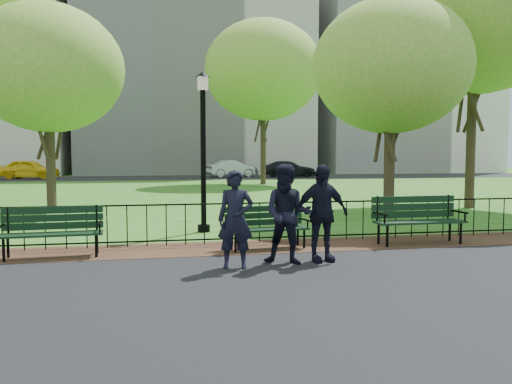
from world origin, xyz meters
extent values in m
plane|color=#355D18|center=(0.00, 0.00, 0.00)|extent=(120.00, 120.00, 0.00)
cube|color=black|center=(0.00, -3.40, 0.01)|extent=(60.00, 9.20, 0.01)
cube|color=#3C2418|center=(0.00, 1.50, 0.01)|extent=(60.00, 1.60, 0.01)
cube|color=black|center=(0.00, 35.00, 0.01)|extent=(70.00, 9.00, 0.01)
cylinder|color=black|center=(0.00, 2.00, 0.88)|extent=(24.00, 0.04, 0.04)
cylinder|color=black|center=(0.00, 2.00, 0.12)|extent=(24.00, 0.04, 0.04)
cylinder|color=black|center=(0.00, 2.00, 0.45)|extent=(0.02, 0.02, 0.90)
cube|color=beige|center=(2.00, 48.00, 15.00)|extent=(24.00, 15.00, 30.00)
cube|color=white|center=(26.00, 48.00, 12.00)|extent=(20.00, 15.00, 24.00)
cube|color=black|center=(0.22, 1.22, 0.42)|extent=(1.73, 0.65, 0.04)
cube|color=black|center=(0.19, 1.46, 0.74)|extent=(1.67, 0.24, 0.42)
cylinder|color=black|center=(-0.49, 0.96, 0.21)|extent=(0.05, 0.05, 0.42)
cylinder|color=black|center=(0.96, 1.14, 0.21)|extent=(0.05, 0.05, 0.42)
cylinder|color=black|center=(-0.53, 1.29, 0.21)|extent=(0.05, 0.05, 0.42)
cylinder|color=black|center=(0.92, 1.47, 0.21)|extent=(0.05, 0.05, 0.42)
cylinder|color=black|center=(-0.57, 1.12, 0.59)|extent=(0.10, 0.52, 0.04)
cylinder|color=black|center=(1.00, 1.32, 0.59)|extent=(0.10, 0.52, 0.04)
ellipsoid|color=black|center=(-0.47, 1.04, 0.62)|extent=(0.36, 0.27, 0.37)
cube|color=black|center=(-3.90, 1.13, 0.45)|extent=(1.84, 0.62, 0.04)
cube|color=black|center=(-3.92, 1.39, 0.80)|extent=(1.81, 0.17, 0.45)
cylinder|color=black|center=(-4.67, 0.89, 0.23)|extent=(0.05, 0.05, 0.45)
cylinder|color=black|center=(-3.10, 1.01, 0.23)|extent=(0.05, 0.05, 0.45)
cylinder|color=black|center=(-4.70, 1.25, 0.23)|extent=(0.05, 0.05, 0.45)
cylinder|color=black|center=(-3.13, 1.37, 0.23)|extent=(0.05, 0.05, 0.45)
cylinder|color=black|center=(-4.75, 1.07, 0.63)|extent=(0.08, 0.57, 0.04)
cylinder|color=black|center=(-3.04, 1.19, 0.63)|extent=(0.08, 0.57, 0.04)
cube|color=black|center=(3.53, 1.16, 0.49)|extent=(1.99, 0.58, 0.04)
cube|color=black|center=(3.53, 1.44, 0.87)|extent=(1.97, 0.09, 0.49)
cylinder|color=black|center=(2.68, 0.94, 0.25)|extent=(0.05, 0.05, 0.49)
cylinder|color=black|center=(4.39, 0.98, 0.25)|extent=(0.05, 0.05, 0.49)
cylinder|color=black|center=(2.67, 1.33, 0.25)|extent=(0.05, 0.05, 0.49)
cylinder|color=black|center=(4.38, 1.38, 0.25)|extent=(0.05, 0.05, 0.49)
cylinder|color=black|center=(2.60, 1.13, 0.69)|extent=(0.06, 0.61, 0.04)
cylinder|color=black|center=(4.46, 1.18, 0.69)|extent=(0.06, 0.61, 0.04)
cylinder|color=black|center=(-0.85, 3.85, 0.09)|extent=(0.31, 0.31, 0.18)
cylinder|color=black|center=(-0.85, 3.85, 1.78)|extent=(0.13, 0.13, 3.57)
cube|color=beige|center=(-0.85, 3.85, 3.68)|extent=(0.25, 0.25, 0.33)
cone|color=black|center=(-0.85, 3.85, 3.90)|extent=(0.36, 0.36, 0.13)
cylinder|color=#2D2116|center=(-5.46, 8.93, 1.45)|extent=(0.31, 0.31, 2.91)
ellipsoid|color=#5DA130|center=(-5.46, 8.93, 4.75)|extent=(4.90, 4.90, 4.16)
cylinder|color=#2D2116|center=(4.94, 5.55, 1.40)|extent=(0.33, 0.33, 2.81)
ellipsoid|color=#5DA130|center=(4.94, 5.55, 4.58)|extent=(4.73, 4.73, 4.02)
cylinder|color=#2D2116|center=(9.18, 7.77, 2.24)|extent=(0.34, 0.34, 4.49)
ellipsoid|color=#5DA130|center=(9.18, 7.77, 7.32)|extent=(7.56, 7.56, 6.42)
cylinder|color=#2D2116|center=(4.84, 23.88, 2.29)|extent=(0.36, 0.36, 4.58)
ellipsoid|color=#5DA130|center=(4.84, 23.88, 7.48)|extent=(7.72, 7.72, 6.56)
imported|color=black|center=(-0.68, -0.34, 0.84)|extent=(0.67, 0.50, 1.66)
imported|color=black|center=(0.26, -0.19, 0.89)|extent=(0.95, 0.73, 1.75)
imported|color=black|center=(0.91, -0.09, 0.88)|extent=(1.06, 0.53, 1.74)
imported|color=yellow|center=(-12.34, 34.80, 0.81)|extent=(4.93, 2.71, 1.59)
imported|color=#A5A8AC|center=(4.32, 35.02, 0.76)|extent=(4.79, 2.74, 1.49)
imported|color=black|center=(9.34, 34.32, 0.72)|extent=(5.19, 3.00, 1.42)
camera|label=1|loc=(-1.92, -8.56, 1.91)|focal=35.00mm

